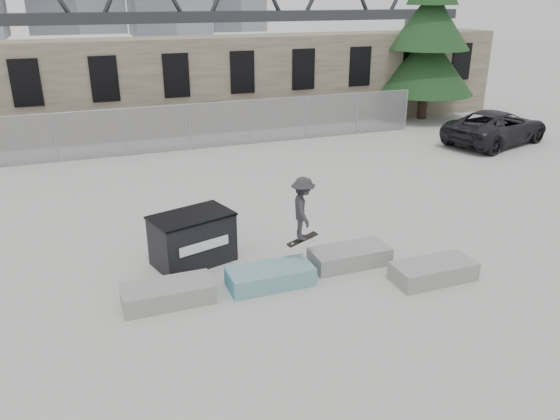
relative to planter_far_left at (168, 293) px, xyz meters
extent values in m
plane|color=#A5A4A0|center=(3.21, 0.07, -0.24)|extent=(120.00, 120.00, 0.00)
cube|color=#685F4D|center=(3.21, 16.32, 2.01)|extent=(36.00, 2.50, 4.50)
cube|color=black|center=(-3.19, 15.05, 2.66)|extent=(1.20, 0.12, 2.00)
cube|color=black|center=(0.01, 15.05, 2.66)|extent=(1.20, 0.12, 2.00)
cube|color=black|center=(3.21, 15.05, 2.66)|extent=(1.20, 0.12, 2.00)
cube|color=black|center=(6.41, 15.05, 2.66)|extent=(1.20, 0.12, 2.00)
cube|color=black|center=(9.61, 15.05, 2.66)|extent=(1.20, 0.12, 2.00)
cube|color=black|center=(12.81, 15.05, 2.66)|extent=(1.20, 0.12, 2.00)
cube|color=black|center=(16.01, 15.05, 2.66)|extent=(1.20, 0.12, 2.00)
cube|color=black|center=(19.21, 15.05, 2.66)|extent=(1.20, 0.12, 2.00)
cylinder|color=gray|center=(-2.29, 12.57, 0.76)|extent=(0.06, 0.06, 2.00)
cylinder|color=gray|center=(0.46, 12.57, 0.76)|extent=(0.06, 0.06, 2.00)
cylinder|color=gray|center=(3.21, 12.57, 0.76)|extent=(0.06, 0.06, 2.00)
cylinder|color=gray|center=(5.96, 12.57, 0.76)|extent=(0.06, 0.06, 2.00)
cylinder|color=gray|center=(8.71, 12.57, 0.76)|extent=(0.06, 0.06, 2.00)
cylinder|color=gray|center=(11.46, 12.57, 0.76)|extent=(0.06, 0.06, 2.00)
cylinder|color=gray|center=(14.21, 12.57, 0.76)|extent=(0.06, 0.06, 2.00)
cube|color=#99999E|center=(3.21, 12.57, 0.76)|extent=(22.00, 0.02, 2.00)
cylinder|color=gray|center=(3.21, 12.57, 1.76)|extent=(22.00, 0.04, 0.04)
cube|color=gray|center=(0.00, 0.00, -0.02)|extent=(2.00, 0.90, 0.45)
cube|color=#2D471E|center=(0.00, 0.00, 0.14)|extent=(1.76, 0.66, 0.10)
cube|color=teal|center=(2.39, -0.07, -0.02)|extent=(2.00, 0.90, 0.45)
cube|color=#2D471E|center=(2.39, -0.07, 0.14)|extent=(1.76, 0.66, 0.10)
cube|color=gray|center=(4.63, 0.22, -0.02)|extent=(2.00, 0.90, 0.45)
cube|color=#2D471E|center=(4.63, 0.22, 0.14)|extent=(1.76, 0.66, 0.10)
cube|color=gray|center=(6.13, -1.20, -0.02)|extent=(2.00, 0.90, 0.45)
cube|color=#2D471E|center=(6.13, -1.20, 0.14)|extent=(1.76, 0.66, 0.10)
cube|color=black|center=(0.96, 1.75, 0.38)|extent=(2.19, 1.66, 1.26)
cube|color=black|center=(0.96, 1.75, 1.03)|extent=(2.25, 1.72, 0.06)
cube|color=white|center=(1.13, 1.17, 0.43)|extent=(1.30, 0.40, 0.24)
cylinder|color=#38281E|center=(16.55, 14.55, 0.94)|extent=(0.50, 0.50, 2.37)
cone|color=black|center=(16.55, 14.55, 2.76)|extent=(5.14, 5.14, 3.20)
cone|color=black|center=(16.55, 14.55, 4.96)|extent=(4.24, 4.24, 3.00)
cube|color=#2D3033|center=(13.21, 55.07, 3.76)|extent=(70.00, 3.00, 1.20)
cube|color=gray|center=(43.21, 55.07, 1.76)|extent=(2.00, 3.00, 4.00)
imported|color=black|center=(16.50, 8.68, 0.52)|extent=(6.01, 4.03, 1.53)
imported|color=#2C2C2F|center=(3.34, 0.28, 1.43)|extent=(0.79, 1.10, 1.54)
cube|color=black|center=(3.34, 0.28, 0.63)|extent=(0.81, 0.31, 0.20)
cylinder|color=beige|center=(3.06, 0.21, 0.58)|extent=(0.06, 0.03, 0.06)
cylinder|color=beige|center=(3.06, 0.35, 0.58)|extent=(0.06, 0.03, 0.06)
cylinder|color=beige|center=(3.62, 0.21, 0.58)|extent=(0.06, 0.03, 0.06)
cylinder|color=beige|center=(3.62, 0.35, 0.58)|extent=(0.06, 0.03, 0.06)
camera|label=1|loc=(-1.41, -10.75, 6.14)|focal=35.00mm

